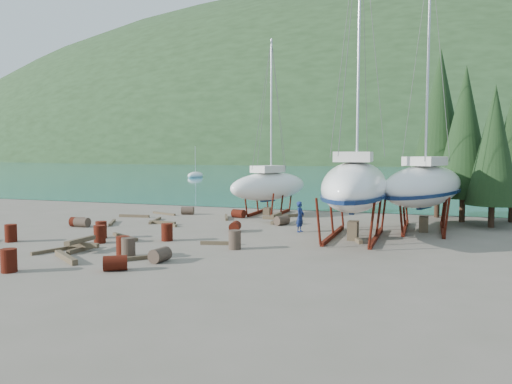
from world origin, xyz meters
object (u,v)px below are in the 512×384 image
(large_sailboat_far, at_px, (425,185))
(worker, at_px, (300,217))
(small_sailboat_shore, at_px, (269,186))
(large_sailboat_near, at_px, (355,185))

(large_sailboat_far, xyz_separation_m, worker, (-6.59, -2.87, -1.74))
(small_sailboat_shore, bearing_deg, worker, -38.97)
(large_sailboat_near, relative_size, small_sailboat_shore, 1.36)
(large_sailboat_far, bearing_deg, worker, -138.34)
(large_sailboat_far, height_order, small_sailboat_shore, large_sailboat_far)
(large_sailboat_near, distance_m, large_sailboat_far, 5.19)
(large_sailboat_near, distance_m, worker, 3.86)
(small_sailboat_shore, bearing_deg, large_sailboat_far, -1.06)
(small_sailboat_shore, height_order, worker, small_sailboat_shore)
(small_sailboat_shore, relative_size, worker, 7.32)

